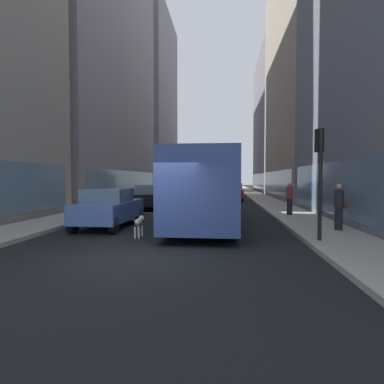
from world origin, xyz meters
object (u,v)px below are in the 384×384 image
(pedestrian_in_coat, at_px, (290,198))
(car_black_suv, at_px, (152,197))
(transit_bus, at_px, (207,184))
(car_yellow_taxi, at_px, (189,192))
(car_grey_wagon, at_px, (217,189))
(pedestrian_with_handbag, at_px, (339,206))
(dalmatian_dog, at_px, (139,222))
(box_truck, at_px, (197,182))
(car_red_coupe, at_px, (233,192))
(car_blue_hatchback, at_px, (109,207))
(traffic_light_near, at_px, (320,165))

(pedestrian_in_coat, bearing_deg, car_black_suv, 154.44)
(pedestrian_in_coat, bearing_deg, transit_bus, -154.90)
(car_black_suv, xyz_separation_m, car_yellow_taxi, (1.60, 7.74, -0.00))
(car_grey_wagon, relative_size, pedestrian_with_handbag, 2.49)
(car_grey_wagon, xyz_separation_m, dalmatian_dog, (-2.15, -27.27, -0.31))
(transit_bus, height_order, box_truck, same)
(car_red_coupe, distance_m, dalmatian_dog, 19.22)
(car_yellow_taxi, relative_size, pedestrian_with_handbag, 2.40)
(car_grey_wagon, distance_m, pedestrian_in_coat, 21.53)
(car_yellow_taxi, distance_m, box_truck, 8.74)
(pedestrian_with_handbag, bearing_deg, pedestrian_in_coat, 99.34)
(car_yellow_taxi, xyz_separation_m, car_red_coupe, (4.00, 1.03, -0.00))
(car_black_suv, relative_size, car_yellow_taxi, 1.17)
(box_truck, xyz_separation_m, pedestrian_in_coat, (6.60, -20.36, -0.66))
(car_black_suv, bearing_deg, dalmatian_dog, -79.57)
(car_black_suv, height_order, car_blue_hatchback, same)
(car_grey_wagon, distance_m, pedestrian_with_handbag, 26.39)
(car_blue_hatchback, bearing_deg, car_grey_wagon, 80.97)
(car_black_suv, bearing_deg, pedestrian_with_handbag, -44.15)
(car_blue_hatchback, bearing_deg, traffic_light_near, -19.73)
(car_yellow_taxi, bearing_deg, car_red_coupe, 14.43)
(car_yellow_taxi, height_order, car_red_coupe, same)
(transit_bus, xyz_separation_m, dalmatian_dog, (-2.15, -4.19, -1.26))
(traffic_light_near, bearing_deg, car_black_suv, 125.67)
(car_grey_wagon, bearing_deg, car_red_coupe, -79.24)
(car_yellow_taxi, relative_size, pedestrian_in_coat, 2.40)
(pedestrian_in_coat, bearing_deg, car_grey_wagon, 101.25)
(dalmatian_dog, bearing_deg, car_yellow_taxi, 90.82)
(car_blue_hatchback, height_order, pedestrian_in_coat, pedestrian_in_coat)
(dalmatian_dog, bearing_deg, car_blue_hatchback, 131.29)
(car_yellow_taxi, xyz_separation_m, box_truck, (-0.00, 8.70, 0.85))
(transit_bus, bearing_deg, pedestrian_in_coat, 25.10)
(car_blue_hatchback, bearing_deg, box_truck, 86.25)
(pedestrian_with_handbag, bearing_deg, car_grey_wagon, 100.90)
(transit_bus, relative_size, car_yellow_taxi, 2.85)
(dalmatian_dog, height_order, traffic_light_near, traffic_light_near)
(car_black_suv, distance_m, pedestrian_in_coat, 9.09)
(car_grey_wagon, xyz_separation_m, car_red_coupe, (1.60, -8.42, -0.00))
(car_red_coupe, xyz_separation_m, car_blue_hatchback, (-5.60, -16.73, 0.00))
(dalmatian_dog, xyz_separation_m, pedestrian_with_handbag, (7.14, 1.35, 0.50))
(car_black_suv, height_order, car_yellow_taxi, same)
(car_yellow_taxi, distance_m, car_blue_hatchback, 15.79)
(dalmatian_dog, xyz_separation_m, traffic_light_near, (5.85, -0.65, 1.92))
(transit_bus, height_order, pedestrian_with_handbag, transit_bus)
(car_yellow_taxi, height_order, dalmatian_dog, car_yellow_taxi)
(car_grey_wagon, height_order, pedestrian_with_handbag, pedestrian_with_handbag)
(dalmatian_dog, relative_size, pedestrian_in_coat, 0.57)
(car_yellow_taxi, xyz_separation_m, pedestrian_in_coat, (6.60, -11.66, 0.19))
(car_yellow_taxi, height_order, pedestrian_in_coat, pedestrian_in_coat)
(car_blue_hatchback, relative_size, pedestrian_in_coat, 2.51)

